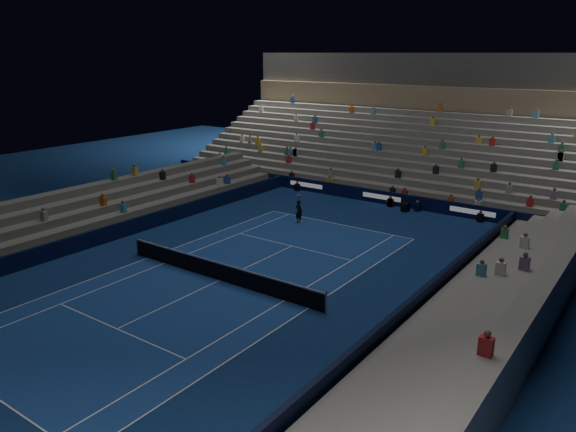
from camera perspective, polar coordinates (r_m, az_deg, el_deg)
The scene contains 11 objects.
ground at distance 28.66m, azimuth -7.06°, elevation -6.62°, with size 90.00×90.00×0.00m, color navy.
court_surface at distance 28.66m, azimuth -7.06°, elevation -6.61°, with size 10.97×23.77×0.01m, color navy.
sponsor_barrier_far at distance 43.17m, azimuth 9.73°, elevation 1.93°, with size 44.00×0.25×1.00m, color black.
sponsor_barrier_east at distance 23.53m, azimuth 10.92°, elevation -10.87°, with size 0.25×37.00×1.00m, color black.
sponsor_barrier_west at distance 35.44m, azimuth -18.74°, elevation -1.96°, with size 0.25×37.00×1.00m, color black.
grandstand_main at distance 51.06m, azimuth 14.60°, elevation 7.18°, with size 44.00×15.20×11.20m.
grandstand_east at distance 22.33m, azimuth 19.23°, elevation -11.92°, with size 5.00×37.00×2.50m.
grandstand_west at distance 38.10m, azimuth -21.87°, elevation -0.36°, with size 5.00×37.00×2.50m.
tennis_net at distance 28.47m, azimuth -7.10°, elevation -5.69°, with size 12.90×0.10×1.10m.
tennis_player at distance 37.67m, azimuth 1.13°, elevation 0.48°, with size 0.58×0.38×1.59m, color black.
broadcast_camera at distance 41.38m, azimuth 12.03°, elevation 0.92°, with size 0.52×0.96×0.63m.
Camera 1 is at (18.09, -19.20, 11.21)m, focal length 34.38 mm.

